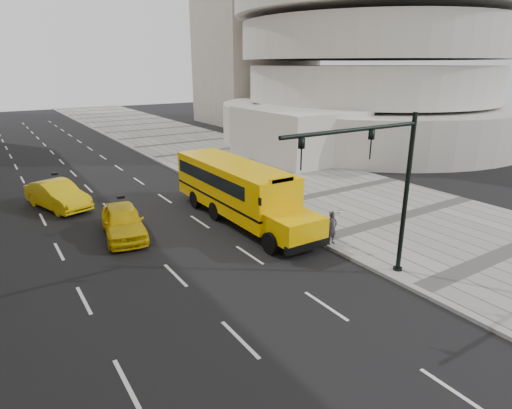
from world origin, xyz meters
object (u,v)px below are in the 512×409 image
traffic_signal (383,180)px  school_bus (236,187)px  pedestrian (332,228)px  taxi_far (58,195)px  taxi_near (123,221)px

traffic_signal → school_bus: bearing=94.3°
school_bus → traffic_signal: traffic_signal is taller
pedestrian → school_bus: bearing=102.2°
taxi_far → traffic_signal: (8.58, -16.28, 3.29)m
school_bus → traffic_signal: (0.69, -9.22, 2.33)m
school_bus → taxi_far: 10.63m
taxi_far → pedestrian: pedestrian is taller
traffic_signal → taxi_far: bearing=117.8°
taxi_far → traffic_signal: size_ratio=0.76×
traffic_signal → pedestrian: bearing=74.4°
pedestrian → taxi_near: bearing=136.1°
school_bus → taxi_far: (-7.89, 7.06, -0.96)m
taxi_near → taxi_far: taxi_far is taller
school_bus → taxi_near: (-5.98, 0.65, -0.98)m
taxi_near → traffic_signal: 12.36m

